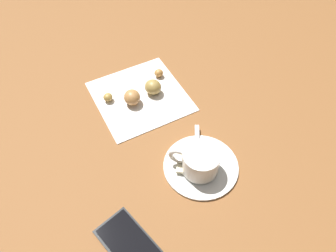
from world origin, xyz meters
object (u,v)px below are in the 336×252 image
Objects in this scene: saucer at (201,166)px; teaspoon at (198,159)px; napkin at (140,96)px; croissant at (141,91)px; espresso_cup at (200,161)px; sugar_packet at (182,157)px; cell_phone at (135,251)px.

saucer is 1.42× the size of teaspoon.
napkin is 0.02m from croissant.
croissant reaches higher than saucer.
saucer is at bearing -6.19° from croissant.
napkin is 1.21× the size of croissant.
espresso_cup is 0.04m from sugar_packet.
sugar_packet is at bearing -11.67° from napkin.
espresso_cup is 0.58× the size of cell_phone.
cell_phone is (0.05, -0.18, -0.03)m from espresso_cup.
saucer is 0.04m from sugar_packet.
croissant reaches higher than cell_phone.
sugar_packet is 0.43× the size of croissant.
napkin is (-0.19, 0.04, -0.01)m from sugar_packet.
teaspoon is at bearing 143.96° from espresso_cup.
napkin is at bearing -145.11° from sugar_packet.
croissant reaches higher than teaspoon.
espresso_cup is at bearing -7.55° from napkin.
espresso_cup is 0.19m from cell_phone.
espresso_cup is (0.00, -0.01, 0.03)m from saucer.
sugar_packet is 0.19m from croissant.
saucer is 0.88× the size of croissant.
espresso_cup is at bearing -8.34° from croissant.
croissant is (0.00, 0.00, 0.02)m from napkin.
sugar_packet is (-0.03, -0.02, 0.01)m from saucer.
espresso_cup is 0.23m from croissant.
croissant is at bearing 173.95° from teaspoon.
espresso_cup is at bearing 60.84° from sugar_packet.
sugar_packet is at bearing -151.76° from saucer.
cell_phone is (0.08, -0.18, -0.01)m from sugar_packet.
sugar_packet is at bearing 115.30° from cell_phone.
teaspoon is 1.45× the size of sugar_packet.
saucer is 0.73× the size of napkin.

